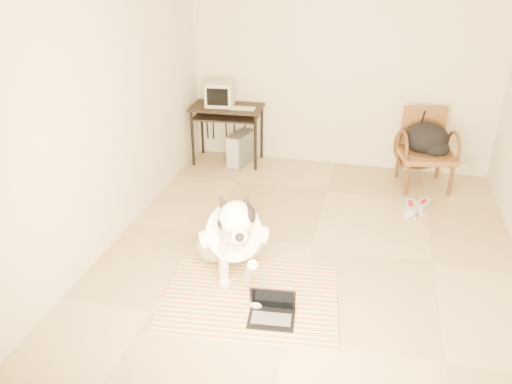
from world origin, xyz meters
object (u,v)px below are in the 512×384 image
(computer_desk, at_px, (227,115))
(backpack, at_px, (428,140))
(pc_tower, at_px, (241,149))
(rattan_chair, at_px, (425,149))
(dog, at_px, (232,236))
(laptop, at_px, (272,311))
(crt_monitor, at_px, (220,94))

(computer_desk, height_order, backpack, backpack)
(pc_tower, xyz_separation_m, backpack, (2.41, -0.16, 0.40))
(computer_desk, xyz_separation_m, rattan_chair, (2.60, -0.12, -0.21))
(dog, relative_size, laptop, 2.91)
(laptop, bearing_deg, dog, 130.61)
(laptop, distance_m, crt_monitor, 3.54)
(crt_monitor, distance_m, backpack, 2.74)
(computer_desk, relative_size, backpack, 1.82)
(dog, xyz_separation_m, computer_desk, (-0.80, 2.52, 0.31))
(computer_desk, xyz_separation_m, backpack, (2.61, -0.20, -0.07))
(crt_monitor, height_order, pc_tower, crt_monitor)
(crt_monitor, height_order, backpack, crt_monitor)
(dog, relative_size, crt_monitor, 2.96)
(dog, distance_m, backpack, 2.95)
(backpack, bearing_deg, pc_tower, 176.14)
(dog, distance_m, pc_tower, 2.56)
(laptop, bearing_deg, rattan_chair, 66.32)
(pc_tower, distance_m, rattan_chair, 2.42)
(laptop, distance_m, rattan_chair, 3.27)
(pc_tower, height_order, rattan_chair, rattan_chair)
(computer_desk, bearing_deg, crt_monitor, 161.96)
(computer_desk, xyz_separation_m, crt_monitor, (-0.10, 0.03, 0.27))
(backpack, bearing_deg, computer_desk, 175.70)
(dog, relative_size, computer_desk, 1.19)
(laptop, xyz_separation_m, computer_desk, (-1.30, 3.10, 0.61))
(laptop, relative_size, backpack, 0.74)
(crt_monitor, bearing_deg, computer_desk, -18.04)
(laptop, height_order, backpack, backpack)
(dog, xyz_separation_m, laptop, (0.49, -0.58, -0.30))
(rattan_chair, bearing_deg, laptop, -113.68)
(crt_monitor, distance_m, pc_tower, 0.80)
(laptop, relative_size, pc_tower, 0.79)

